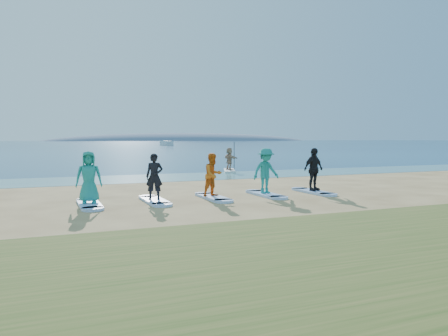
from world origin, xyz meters
name	(u,v)px	position (x,y,z in m)	size (l,w,h in m)	color
ground	(238,203)	(0.00, 0.00, 0.00)	(600.00, 600.00, 0.00)	tan
shallow_water	(162,178)	(0.00, 10.50, 0.01)	(600.00, 600.00, 0.00)	teal
ocean	(59,144)	(0.00, 160.00, 0.01)	(600.00, 600.00, 0.00)	navy
island_ridge	(187,141)	(95.00, 300.00, 0.00)	(220.00, 56.00, 18.00)	slate
paddleboard	(229,171)	(5.41, 13.19, 0.06)	(0.70, 3.00, 0.12)	silver
paddleboarder	(229,159)	(5.41, 13.19, 0.87)	(1.40, 0.44, 1.50)	tan
boat_offshore_b	(166,146)	(26.23, 105.56, 0.00)	(2.08, 6.39, 1.39)	silver
surfboard_0	(89,204)	(-4.89, 1.39, 0.04)	(0.70, 2.20, 0.09)	#A4C5FF
student_0	(89,177)	(-4.89, 1.39, 0.97)	(0.86, 0.56, 1.77)	teal
surfboard_1	(155,201)	(-2.64, 1.39, 0.04)	(0.70, 2.20, 0.09)	#A4C5FF
student_1	(154,177)	(-2.64, 1.39, 0.91)	(0.60, 0.39, 1.65)	black
surfboard_2	(213,197)	(-0.39, 1.39, 0.04)	(0.70, 2.20, 0.09)	#A4C5FF
student_2	(213,175)	(-0.39, 1.39, 0.90)	(0.79, 0.62, 1.63)	orange
surfboard_3	(266,194)	(1.86, 1.39, 0.04)	(0.70, 2.20, 0.09)	#A4C5FF
student_3	(266,171)	(1.86, 1.39, 0.99)	(1.16, 0.67, 1.79)	teal
surfboard_4	(313,192)	(4.11, 1.39, 0.04)	(0.70, 2.20, 0.09)	#A4C5FF
student_4	(314,169)	(4.11, 1.39, 0.98)	(1.05, 0.44, 1.79)	black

